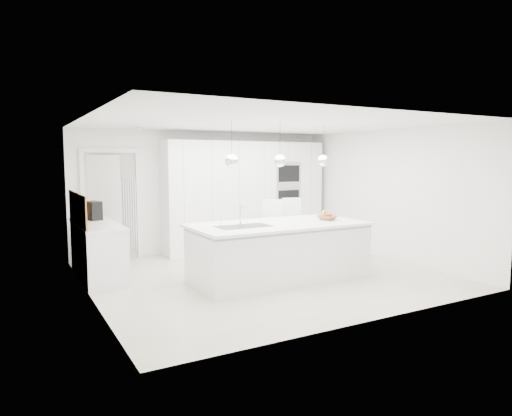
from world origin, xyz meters
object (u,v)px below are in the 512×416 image
island_base (279,252)px  fruit_bowl (327,218)px  espresso_machine (93,211)px  bar_stool_right (296,231)px  bar_stool_left (277,233)px

island_base → fruit_bowl: fruit_bowl is taller
espresso_machine → bar_stool_right: espresso_machine is taller
island_base → bar_stool_left: (0.47, 0.85, 0.16)m
fruit_bowl → bar_stool_left: bearing=119.0°
island_base → fruit_bowl: bearing=-0.7°
espresso_machine → bar_stool_left: (3.00, -1.06, -0.47)m
bar_stool_left → bar_stool_right: 0.44m
bar_stool_left → bar_stool_right: bar_stool_right is taller
fruit_bowl → bar_stool_left: size_ratio=0.28×
fruit_bowl → espresso_machine: 3.98m
bar_stool_left → espresso_machine: bearing=-174.6°
espresso_machine → fruit_bowl: bearing=-46.5°
bar_stool_left → island_base: bearing=-94.0°
fruit_bowl → bar_stool_right: bar_stool_right is taller
island_base → espresso_machine: 3.23m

